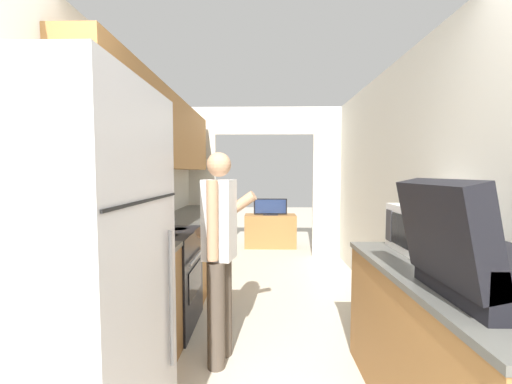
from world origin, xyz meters
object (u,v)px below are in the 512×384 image
Objects in this scene: person at (220,252)px; suitcase at (477,259)px; television at (270,207)px; knife at (171,221)px; range_oven at (161,279)px; refrigerator at (66,290)px; tv_cabinet at (270,231)px; microwave at (424,229)px.

suitcase is (1.23, -0.95, 0.22)m from person.
television is 2.73m from knife.
television is (1.08, 3.07, 0.32)m from range_oven.
television is (1.02, 4.53, -0.13)m from refrigerator.
suitcase is at bearing -80.48° from tv_cabinet.
person is 1.44m from microwave.
knife is (-1.15, -2.47, 0.12)m from television.
person is (0.61, -0.51, 0.39)m from range_oven.
suitcase is 1.58× the size of knife.
person reaches higher than microwave.
tv_cabinet is 2.82m from knife.
person is 4.46× the size of knife.
tv_cabinet is at bearing 90.00° from television.
person is 2.82× the size of suitcase.
person reaches higher than television.
microwave reaches higher than tv_cabinet.
television is 1.77× the size of knife.
suitcase is (1.84, -1.46, 0.60)m from range_oven.
person is 3.61m from television.
television is at bearing 52.10° from knife.
range_oven is 2.91× the size of knife.
refrigerator is 4.03× the size of microwave.
suitcase is 4.60m from television.
television is at bearing 3.82° from person.
person is at bearing -71.31° from knife.
television is at bearing 104.19° from microwave.
range_oven is at bearing 92.43° from refrigerator.
refrigerator is 4.64m from television.
tv_cabinet is 0.46m from television.
microwave is at bearing -75.96° from tv_cabinet.
person is 1.31m from knife.
range_oven is at bearing 141.67° from suitcase.
refrigerator reaches higher than television.
refrigerator is 2.12m from microwave.
person reaches higher than suitcase.
range_oven is 1.84× the size of suitcase.
knife is at bearing -114.68° from tv_cabinet.
refrigerator is 4.72m from tv_cabinet.
tv_cabinet is at bearing 99.52° from suitcase.
microwave is (0.18, 0.79, -0.01)m from suitcase.
knife is (-0.07, 0.60, 0.44)m from range_oven.
range_oven is 1.64× the size of television.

